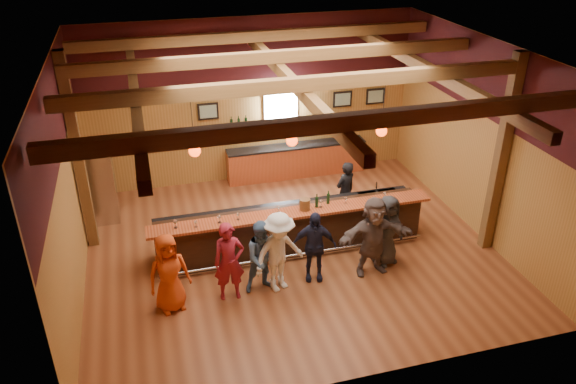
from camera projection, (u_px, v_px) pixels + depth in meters
name	position (u px, v px, depth m)	size (l,w,h in m)	color
room	(291.00, 116.00, 11.36)	(9.04, 9.00, 4.52)	brown
bar_counter	(290.00, 227.00, 12.70)	(6.30, 1.07, 1.11)	black
back_bar_cabinet	(297.00, 160.00, 16.05)	(4.00, 0.52, 0.95)	#94391B
window	(281.00, 106.00, 15.41)	(0.95, 0.09, 0.95)	silver
framed_pictures	(311.00, 102.00, 15.58)	(5.35, 0.05, 0.45)	black
wine_shelves	(281.00, 122.00, 15.56)	(3.00, 0.18, 0.30)	#94391B
pendant_lights	(292.00, 140.00, 11.55)	(4.24, 0.24, 1.37)	black
stainless_fridge	(101.00, 187.00, 13.64)	(0.70, 0.70, 1.80)	silver
customer_orange	(169.00, 273.00, 10.65)	(0.80, 0.52, 1.65)	#C13D12
customer_redvest	(229.00, 262.00, 10.94)	(0.61, 0.40, 1.68)	maroon
customer_denim	(263.00, 257.00, 11.19)	(0.77, 0.60, 1.58)	#46668D
customer_white	(279.00, 252.00, 11.17)	(1.13, 0.65, 1.75)	white
customer_navy	(314.00, 246.00, 11.52)	(0.93, 0.39, 1.58)	#1A1D34
customer_brown	(373.00, 236.00, 11.68)	(1.65, 0.53, 1.78)	#5E4F4B
customer_dark	(387.00, 230.00, 12.02)	(0.79, 0.52, 1.63)	#29292C
bartender	(345.00, 192.00, 13.65)	(0.58, 0.38, 1.58)	black
ice_bucket	(305.00, 204.00, 12.17)	(0.23, 0.23, 0.25)	brown
bottle_a	(317.00, 202.00, 12.27)	(0.07, 0.07, 0.32)	black
bottle_b	(328.00, 199.00, 12.42)	(0.07, 0.07, 0.31)	black
glass_a	(175.00, 222.00, 11.49)	(0.09, 0.09, 0.19)	silver
glass_b	(196.00, 222.00, 11.53)	(0.07, 0.07, 0.16)	silver
glass_c	(219.00, 217.00, 11.68)	(0.08, 0.08, 0.19)	silver
glass_d	(238.00, 215.00, 11.80)	(0.07, 0.07, 0.16)	silver
glass_e	(279.00, 208.00, 12.06)	(0.07, 0.07, 0.17)	silver
glass_f	(321.00, 202.00, 12.26)	(0.08, 0.08, 0.18)	silver
glass_g	(346.00, 199.00, 12.42)	(0.07, 0.07, 0.16)	silver
glass_h	(384.00, 194.00, 12.63)	(0.07, 0.07, 0.16)	silver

